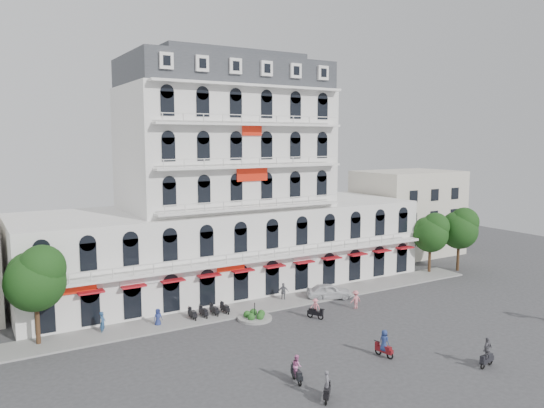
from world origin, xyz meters
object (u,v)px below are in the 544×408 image
Objects in this scene: parked_car at (329,291)px; rider_east at (384,343)px; rider_center at (315,308)px; rider_northeast at (487,352)px; rider_west at (327,387)px; rider_southwest at (297,368)px.

rider_east is at bearing -178.00° from parked_car.
parked_car is 6.58m from rider_center.
rider_northeast reaches higher than parked_car.
rider_west is at bearing -18.37° from rider_northeast.
rider_center is at bearing 154.91° from parked_car.
parked_car is at bearing 5.17° from rider_west.
rider_northeast is (13.04, -1.92, 0.28)m from rider_west.
rider_northeast reaches higher than rider_west.
rider_southwest is at bearing -30.66° from rider_northeast.
rider_southwest is at bearing 80.73° from rider_east.
rider_east is at bearing -76.60° from rider_southwest.
rider_center is at bearing -13.47° from rider_east.
rider_southwest is at bearing 47.15° from rider_west.
rider_west is 3.11m from rider_southwest.
rider_east is at bearing -31.33° from rider_center.
rider_center is (-4.87, -4.41, 0.20)m from parked_car.
rider_northeast reaches higher than rider_center.
rider_northeast is 15.70m from rider_center.
rider_east reaches higher than rider_center.
parked_car is 2.03× the size of rider_northeast.
rider_west is at bearing -60.93° from rider_center.
parked_car is 21.90m from rider_west.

